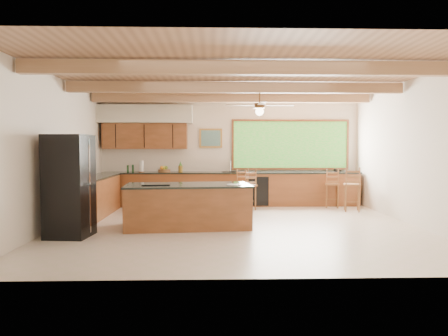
{
  "coord_description": "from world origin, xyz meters",
  "views": [
    {
      "loc": [
        -0.51,
        -8.0,
        1.6
      ],
      "look_at": [
        -0.25,
        0.8,
        1.14
      ],
      "focal_mm": 32.0,
      "sensor_mm": 36.0,
      "label": 1
    }
  ],
  "objects": [
    {
      "name": "bar_stool_d",
      "position": [
        2.67,
        2.4,
        0.61
      ],
      "size": [
        0.45,
        0.45,
        1.02
      ],
      "rotation": [
        0.0,
        0.0,
        -0.25
      ],
      "color": "brown",
      "rests_on": "ground"
    },
    {
      "name": "bar_stool_b",
      "position": [
        0.23,
        2.39,
        0.62
      ],
      "size": [
        0.45,
        0.45,
        1.04
      ],
      "rotation": [
        0.0,
        0.0,
        0.24
      ],
      "color": "brown",
      "rests_on": "ground"
    },
    {
      "name": "room_shell",
      "position": [
        -0.17,
        0.65,
        2.21
      ],
      "size": [
        7.27,
        6.54,
        3.02
      ],
      "color": "beige",
      "rests_on": "ground"
    },
    {
      "name": "refrigerator",
      "position": [
        -3.05,
        -0.87,
        0.91
      ],
      "size": [
        0.78,
        0.76,
        1.82
      ],
      "rotation": [
        0.0,
        0.0,
        -0.1
      ],
      "color": "black",
      "rests_on": "ground"
    },
    {
      "name": "counter_run",
      "position": [
        -0.82,
        2.52,
        0.46
      ],
      "size": [
        7.12,
        3.1,
        1.23
      ],
      "color": "brown",
      "rests_on": "ground"
    },
    {
      "name": "bar_stool_c",
      "position": [
        2.98,
        1.73,
        0.66
      ],
      "size": [
        0.48,
        0.48,
        1.11
      ],
      "rotation": [
        0.0,
        0.0,
        -0.26
      ],
      "color": "brown",
      "rests_on": "ground"
    },
    {
      "name": "island",
      "position": [
        -1.0,
        -0.04,
        0.43
      ],
      "size": [
        2.55,
        1.36,
        0.88
      ],
      "rotation": [
        0.0,
        0.0,
        0.08
      ],
      "color": "brown",
      "rests_on": "ground"
    },
    {
      "name": "bar_stool_a",
      "position": [
        0.39,
        2.04,
        0.62
      ],
      "size": [
        0.49,
        0.5,
        1.05
      ],
      "rotation": [
        0.0,
        0.0,
        0.41
      ],
      "color": "brown",
      "rests_on": "ground"
    },
    {
      "name": "ground",
      "position": [
        0.0,
        0.0,
        0.0
      ],
      "size": [
        7.2,
        7.2,
        0.0
      ],
      "primitive_type": "plane",
      "color": "beige",
      "rests_on": "ground"
    }
  ]
}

